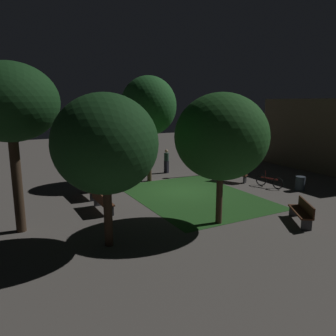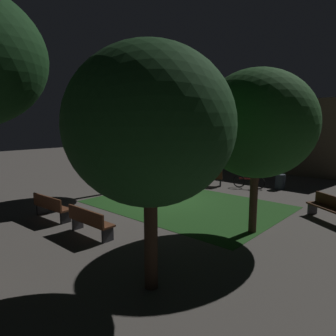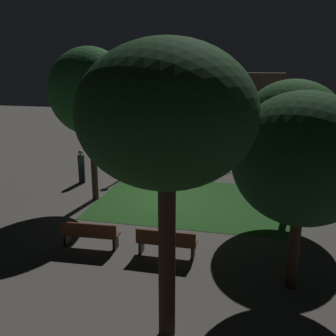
% 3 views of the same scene
% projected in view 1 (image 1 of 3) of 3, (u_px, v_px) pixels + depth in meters
% --- Properties ---
extents(ground_plane, '(60.00, 60.00, 0.00)m').
position_uv_depth(ground_plane, '(181.00, 191.00, 17.72)').
color(ground_plane, '#56514C').
extents(grass_lawn, '(7.85, 5.72, 0.01)m').
position_uv_depth(grass_lawn, '(194.00, 196.00, 16.70)').
color(grass_lawn, '#23511E').
rests_on(grass_lawn, ground).
extents(bench_front_left, '(1.82, 0.57, 0.88)m').
position_uv_depth(bench_front_left, '(87.00, 188.00, 16.46)').
color(bench_front_left, brown).
rests_on(bench_front_left, ground).
extents(bench_back_row, '(1.80, 0.49, 0.88)m').
position_uv_depth(bench_back_row, '(101.00, 201.00, 14.34)').
color(bench_back_row, brown).
rests_on(bench_back_row, ground).
extents(bench_path_side, '(1.80, 1.32, 0.88)m').
position_uv_depth(bench_path_side, '(232.00, 174.00, 19.68)').
color(bench_path_side, '#422314').
rests_on(bench_path_side, ground).
extents(bench_corner, '(1.77, 1.38, 0.88)m').
position_uv_depth(bench_corner, '(302.00, 211.00, 12.95)').
color(bench_corner, '#422314').
rests_on(bench_corner, ground).
extents(tree_tall_center, '(3.26, 3.26, 6.24)m').
position_uv_depth(tree_tall_center, '(149.00, 106.00, 19.04)').
color(tree_tall_center, '#423021').
rests_on(tree_tall_center, ground).
extents(tree_back_right, '(3.37, 3.37, 6.12)m').
position_uv_depth(tree_back_right, '(10.00, 103.00, 11.27)').
color(tree_back_right, '#38281C').
rests_on(tree_back_right, ground).
extents(tree_near_wall, '(3.57, 3.57, 5.11)m').
position_uv_depth(tree_near_wall, '(221.00, 137.00, 12.33)').
color(tree_near_wall, '#423021').
rests_on(tree_near_wall, ground).
extents(tree_back_left, '(3.39, 3.39, 5.05)m').
position_uv_depth(tree_back_left, '(105.00, 144.00, 10.33)').
color(tree_back_left, '#38281C').
rests_on(tree_back_left, ground).
extents(lamp_post_path_center, '(0.36, 0.36, 4.75)m').
position_uv_depth(lamp_post_path_center, '(231.00, 126.00, 21.50)').
color(lamp_post_path_center, black).
rests_on(lamp_post_path_center, ground).
extents(trash_bin, '(0.51, 0.51, 0.78)m').
position_uv_depth(trash_bin, '(300.00, 184.00, 17.72)').
color(trash_bin, '#2D3842').
rests_on(trash_bin, ground).
extents(bicycle, '(1.64, 0.52, 0.93)m').
position_uv_depth(bicycle, '(269.00, 181.00, 18.39)').
color(bicycle, black).
rests_on(bicycle, ground).
extents(pedestrian, '(0.33, 0.32, 1.61)m').
position_uv_depth(pedestrian, '(166.00, 161.00, 22.04)').
color(pedestrian, black).
rests_on(pedestrian, ground).
extents(building_wall_backdrop, '(9.82, 0.80, 4.96)m').
position_uv_depth(building_wall_backdrop, '(321.00, 136.00, 21.92)').
color(building_wall_backdrop, brown).
rests_on(building_wall_backdrop, ground).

